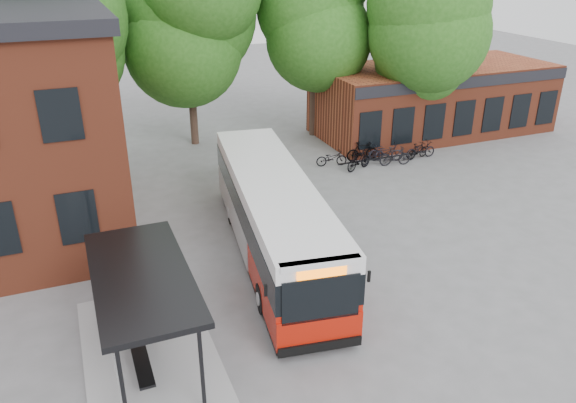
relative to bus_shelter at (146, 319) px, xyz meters
name	(u,v)px	position (x,y,z in m)	size (l,w,h in m)	color
ground	(290,307)	(4.50, 1.00, -1.45)	(100.00, 100.00, 0.00)	slate
shop_row	(433,99)	(19.50, 15.00, 0.55)	(14.00, 6.20, 4.00)	brown
bus_shelter	(146,319)	(0.00, 0.00, 0.00)	(3.60, 7.00, 2.90)	black
bike_rail	(382,161)	(13.78, 11.00, -1.26)	(5.20, 0.10, 0.38)	black
tree_0	(49,58)	(-1.50, 17.00, 4.05)	(7.92, 7.92, 11.00)	#235817
tree_1	(189,52)	(5.50, 18.00, 3.75)	(7.92, 7.92, 10.40)	#235817
tree_2	(315,41)	(12.50, 17.00, 4.05)	(7.92, 7.92, 11.00)	#235817
tree_3	(429,63)	(17.50, 13.00, 3.19)	(7.04, 7.04, 9.28)	#235817
city_bus	(273,218)	(5.19, 4.31, 0.06)	(2.53, 11.88, 3.02)	#B21608
bicycle_0	(332,158)	(11.20, 11.79, -1.03)	(0.56, 1.61, 0.84)	black
bicycle_1	(359,160)	(12.23, 10.76, -0.94)	(0.48, 1.71, 1.03)	black
bicycle_2	(372,155)	(13.36, 11.39, -1.01)	(0.58, 1.66, 0.87)	#21222C
bicycle_3	(362,151)	(13.04, 11.87, -0.92)	(0.49, 1.75, 1.05)	black
bicycle_4	(386,152)	(14.19, 11.41, -0.98)	(0.63, 1.80, 0.95)	black
bicycle_5	(395,156)	(14.27, 10.61, -0.94)	(0.48, 1.69, 1.01)	black
bicycle_6	(420,150)	(16.12, 11.06, -0.99)	(0.61, 1.76, 0.92)	black
bicycle_7	(418,151)	(15.94, 11.04, -1.01)	(0.41, 1.47, 0.88)	black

